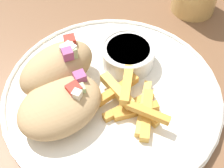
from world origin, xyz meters
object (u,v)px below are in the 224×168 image
(fries_pile, at_px, (133,102))
(sauce_ramekin, at_px, (128,54))
(pita_sandwich_near, at_px, (60,105))
(plate, at_px, (112,95))
(pita_sandwich_far, at_px, (58,67))

(fries_pile, bearing_deg, sauce_ramekin, 101.01)
(fries_pile, bearing_deg, pita_sandwich_near, -163.46)
(fries_pile, relative_size, sauce_ramekin, 1.25)
(plate, height_order, pita_sandwich_far, pita_sandwich_far)
(fries_pile, bearing_deg, pita_sandwich_far, 164.74)
(pita_sandwich_far, relative_size, fries_pile, 1.26)
(plate, bearing_deg, sauce_ramekin, 75.57)
(plate, height_order, fries_pile, fries_pile)
(plate, xyz_separation_m, pita_sandwich_far, (-0.08, 0.01, 0.04))
(pita_sandwich_near, relative_size, pita_sandwich_far, 1.11)
(pita_sandwich_far, height_order, sauce_ramekin, pita_sandwich_far)
(plate, distance_m, sauce_ramekin, 0.06)
(sauce_ramekin, bearing_deg, plate, -104.43)
(pita_sandwich_near, bearing_deg, fries_pile, -30.14)
(pita_sandwich_near, distance_m, sauce_ramekin, 0.13)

